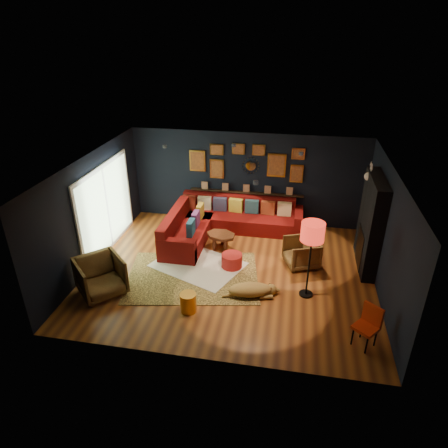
% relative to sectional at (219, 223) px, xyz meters
% --- Properties ---
extents(floor, '(6.50, 6.50, 0.00)m').
position_rel_sectional_xyz_m(floor, '(0.61, -1.81, -0.32)').
color(floor, '#9B551E').
rests_on(floor, ground).
extents(room_walls, '(6.50, 6.50, 6.50)m').
position_rel_sectional_xyz_m(room_walls, '(0.61, -1.81, 1.27)').
color(room_walls, black).
rests_on(room_walls, ground).
extents(sectional, '(3.41, 2.69, 0.86)m').
position_rel_sectional_xyz_m(sectional, '(0.00, 0.00, 0.00)').
color(sectional, '#6E0E07').
rests_on(sectional, ground).
extents(ledge, '(3.20, 0.12, 0.04)m').
position_rel_sectional_xyz_m(ledge, '(0.61, 0.87, 0.60)').
color(ledge, black).
rests_on(ledge, room_walls).
extents(gallery_wall, '(3.15, 0.04, 1.02)m').
position_rel_sectional_xyz_m(gallery_wall, '(0.60, 0.91, 1.48)').
color(gallery_wall, '#C5892E').
rests_on(gallery_wall, room_walls).
extents(sunburst_mirror, '(0.47, 0.16, 0.47)m').
position_rel_sectional_xyz_m(sunburst_mirror, '(0.71, 0.91, 1.38)').
color(sunburst_mirror, silver).
rests_on(sunburst_mirror, room_walls).
extents(fireplace, '(0.31, 1.60, 2.20)m').
position_rel_sectional_xyz_m(fireplace, '(3.71, -0.91, 0.70)').
color(fireplace, black).
rests_on(fireplace, ground).
extents(deer_head, '(0.50, 0.28, 0.45)m').
position_rel_sectional_xyz_m(deer_head, '(3.75, -0.41, 1.73)').
color(deer_head, white).
rests_on(deer_head, fireplace).
extents(sliding_door, '(0.06, 2.80, 2.20)m').
position_rel_sectional_xyz_m(sliding_door, '(-2.60, -1.21, 0.78)').
color(sliding_door, white).
rests_on(sliding_door, ground).
extents(ceiling_spots, '(3.30, 2.50, 0.06)m').
position_rel_sectional_xyz_m(ceiling_spots, '(0.61, -1.01, 2.24)').
color(ceiling_spots, black).
rests_on(ceiling_spots, room_walls).
extents(shag_rug, '(2.39, 2.10, 0.03)m').
position_rel_sectional_xyz_m(shag_rug, '(-0.19, -1.67, -0.31)').
color(shag_rug, white).
rests_on(shag_rug, ground).
extents(leopard_rug, '(3.26, 2.59, 0.02)m').
position_rel_sectional_xyz_m(leopard_rug, '(-0.19, -2.17, -0.31)').
color(leopard_rug, '#D4AF56').
rests_on(leopard_rug, ground).
extents(coffee_table, '(0.90, 0.77, 0.38)m').
position_rel_sectional_xyz_m(coffee_table, '(0.20, -0.77, 0.01)').
color(coffee_table, brown).
rests_on(coffee_table, shag_rug).
extents(pouf, '(0.49, 0.49, 0.32)m').
position_rel_sectional_xyz_m(pouf, '(0.62, -1.61, -0.14)').
color(pouf, '#A61D1B').
rests_on(pouf, shag_rug).
extents(armchair_left, '(1.22, 1.22, 0.92)m').
position_rel_sectional_xyz_m(armchair_left, '(-1.94, -3.10, 0.14)').
color(armchair_left, '#A97638').
rests_on(armchair_left, ground).
extents(armchair_right, '(0.89, 0.92, 0.75)m').
position_rel_sectional_xyz_m(armchair_right, '(2.22, -1.21, 0.05)').
color(armchair_right, '#A97638').
rests_on(armchair_right, ground).
extents(gold_stool, '(0.33, 0.33, 0.41)m').
position_rel_sectional_xyz_m(gold_stool, '(0.03, -3.35, -0.12)').
color(gold_stool, '#C5892E').
rests_on(gold_stool, ground).
extents(orange_chair, '(0.53, 0.53, 0.81)m').
position_rel_sectional_xyz_m(orange_chair, '(3.41, -3.66, 0.15)').
color(orange_chair, black).
rests_on(orange_chair, ground).
extents(floor_lamp, '(0.47, 0.47, 1.72)m').
position_rel_sectional_xyz_m(floor_lamp, '(2.35, -2.38, 1.13)').
color(floor_lamp, black).
rests_on(floor_lamp, ground).
extents(dog, '(1.36, 0.89, 0.40)m').
position_rel_sectional_xyz_m(dog, '(1.19, -2.64, -0.11)').
color(dog, '#A47F3E').
rests_on(dog, leopard_rug).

